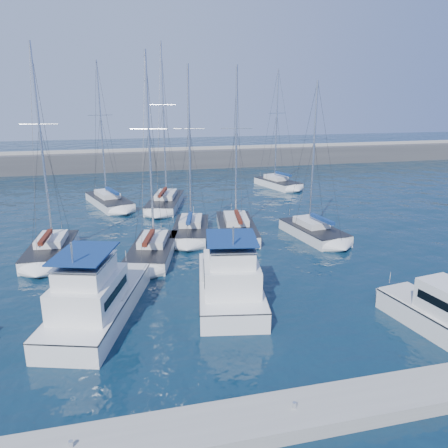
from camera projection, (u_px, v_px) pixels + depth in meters
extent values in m
plane|color=black|center=(224.00, 297.00, 26.85)|extent=(220.00, 220.00, 0.00)
cube|color=#424244|center=(152.00, 163.00, 75.03)|extent=(160.00, 6.00, 4.00)
cube|color=gray|center=(151.00, 150.00, 74.42)|extent=(160.00, 1.20, 0.50)
cube|color=gray|center=(294.00, 415.00, 16.51)|extent=(40.00, 2.20, 0.60)
cylinder|color=silver|center=(71.00, 444.00, 14.56)|extent=(0.16, 0.16, 0.25)
cylinder|color=silver|center=(294.00, 405.00, 16.40)|extent=(0.16, 0.16, 0.25)
cube|color=silver|center=(100.00, 309.00, 24.52)|extent=(6.28, 10.56, 1.60)
cube|color=#262628|center=(98.00, 297.00, 24.31)|extent=(6.34, 10.58, 0.08)
cube|color=silver|center=(89.00, 292.00, 22.91)|extent=(4.16, 5.29, 1.60)
cube|color=black|center=(89.00, 291.00, 22.89)|extent=(3.93, 4.43, 0.45)
cube|color=silver|center=(86.00, 272.00, 22.37)|extent=(3.19, 3.79, 0.90)
cube|color=navy|center=(84.00, 253.00, 22.09)|extent=(3.60, 4.32, 0.08)
cube|color=silver|center=(230.00, 291.00, 26.82)|extent=(5.25, 9.62, 1.60)
cube|color=#262628|center=(230.00, 280.00, 26.61)|extent=(5.32, 9.63, 0.08)
cube|color=silver|center=(231.00, 274.00, 25.30)|extent=(3.82, 4.71, 1.60)
cube|color=black|center=(231.00, 272.00, 25.28)|extent=(3.72, 3.90, 0.45)
cube|color=silver|center=(231.00, 255.00, 24.76)|extent=(2.98, 3.36, 0.90)
cube|color=navy|center=(231.00, 238.00, 24.48)|extent=(3.36, 3.83, 0.08)
cube|color=silver|center=(434.00, 321.00, 23.17)|extent=(3.21, 6.51, 1.60)
cube|color=#262628|center=(436.00, 309.00, 22.96)|extent=(3.26, 6.52, 0.08)
cube|color=silver|center=(51.00, 253.00, 33.67)|extent=(3.61, 7.69, 1.30)
cube|color=#262628|center=(51.00, 245.00, 33.50)|extent=(3.67, 7.70, 0.06)
cube|color=silver|center=(51.00, 239.00, 33.85)|extent=(2.21, 3.42, 0.55)
cylinder|color=silver|center=(41.00, 144.00, 32.07)|extent=(0.18, 0.18, 14.18)
cylinder|color=silver|center=(46.00, 239.00, 32.19)|extent=(0.43, 3.73, 0.12)
cube|color=#4A180E|center=(45.00, 237.00, 32.05)|extent=(0.63, 3.38, 0.28)
cube|color=silver|center=(153.00, 253.00, 33.60)|extent=(4.83, 8.19, 1.30)
cube|color=#262628|center=(152.00, 245.00, 33.42)|extent=(4.88, 8.21, 0.06)
cube|color=silver|center=(153.00, 239.00, 33.79)|extent=(2.73, 3.74, 0.55)
cylinder|color=silver|center=(149.00, 148.00, 32.10)|extent=(0.18, 0.18, 13.62)
cylinder|color=silver|center=(149.00, 239.00, 32.07)|extent=(1.08, 3.75, 0.12)
cube|color=#4A180E|center=(149.00, 238.00, 31.93)|extent=(1.20, 3.44, 0.28)
cube|color=silver|center=(191.00, 232.00, 38.73)|extent=(4.55, 7.87, 1.30)
cube|color=#262628|center=(191.00, 226.00, 38.55)|extent=(4.60, 7.88, 0.06)
cube|color=silver|center=(191.00, 221.00, 38.90)|extent=(2.59, 3.59, 0.55)
cylinder|color=silver|center=(189.00, 144.00, 37.29)|extent=(0.18, 0.18, 13.04)
cylinder|color=silver|center=(189.00, 219.00, 37.24)|extent=(0.98, 3.62, 0.12)
cube|color=navy|center=(189.00, 218.00, 37.10)|extent=(1.12, 3.32, 0.28)
cube|color=silver|center=(237.00, 230.00, 39.30)|extent=(4.48, 8.98, 1.30)
cube|color=#262628|center=(237.00, 224.00, 39.12)|extent=(4.54, 8.99, 0.06)
cube|color=silver|center=(236.00, 219.00, 39.55)|extent=(2.61, 4.04, 0.55)
cylinder|color=silver|center=(236.00, 144.00, 37.98)|extent=(0.18, 0.18, 13.00)
cylinder|color=silver|center=(238.00, 218.00, 37.65)|extent=(0.83, 4.25, 0.12)
cube|color=#4A180E|center=(238.00, 217.00, 37.51)|extent=(0.99, 3.87, 0.28)
cube|color=silver|center=(313.00, 234.00, 38.28)|extent=(3.95, 7.43, 1.30)
cube|color=#262628|center=(314.00, 227.00, 38.11)|extent=(4.01, 7.44, 0.06)
cube|color=silver|center=(311.00, 222.00, 38.41)|extent=(2.36, 3.34, 0.55)
cylinder|color=silver|center=(314.00, 153.00, 36.95)|extent=(0.18, 0.18, 11.71)
cylinder|color=silver|center=(321.00, 221.00, 36.91)|extent=(0.61, 3.53, 0.12)
cube|color=navy|center=(322.00, 219.00, 36.78)|extent=(0.79, 3.21, 0.28)
cube|color=silver|center=(109.00, 203.00, 49.41)|extent=(5.53, 9.24, 1.30)
cube|color=#262628|center=(109.00, 198.00, 49.24)|extent=(5.58, 9.25, 0.06)
cube|color=silver|center=(107.00, 194.00, 49.59)|extent=(3.03, 4.24, 0.55)
cylinder|color=silver|center=(101.00, 128.00, 47.82)|extent=(0.18, 0.18, 14.18)
cylinder|color=silver|center=(112.00, 192.00, 47.92)|extent=(1.45, 4.20, 0.12)
cube|color=navy|center=(112.00, 191.00, 47.80)|extent=(1.54, 3.85, 0.28)
cube|color=silver|center=(165.00, 204.00, 49.01)|extent=(5.46, 9.72, 1.30)
cube|color=#262628|center=(165.00, 198.00, 48.83)|extent=(5.52, 9.74, 0.06)
cube|color=silver|center=(166.00, 195.00, 49.30)|extent=(3.02, 4.43, 0.55)
cylinder|color=silver|center=(164.00, 120.00, 47.33)|extent=(0.18, 0.18, 16.01)
cylinder|color=silver|center=(163.00, 193.00, 47.26)|extent=(1.35, 4.48, 0.12)
cube|color=#4A180E|center=(163.00, 192.00, 47.12)|extent=(1.45, 4.09, 0.28)
cube|color=silver|center=(278.00, 185.00, 59.70)|extent=(4.80, 7.78, 1.30)
cube|color=#262628|center=(278.00, 180.00, 59.53)|extent=(4.86, 7.79, 0.06)
cube|color=silver|center=(276.00, 177.00, 59.82)|extent=(2.72, 3.57, 0.55)
cylinder|color=silver|center=(277.00, 124.00, 58.04)|extent=(0.18, 0.18, 13.92)
cylinder|color=silver|center=(283.00, 175.00, 58.37)|extent=(1.07, 3.53, 0.12)
cube|color=navy|center=(283.00, 174.00, 58.25)|extent=(1.20, 3.24, 0.28)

